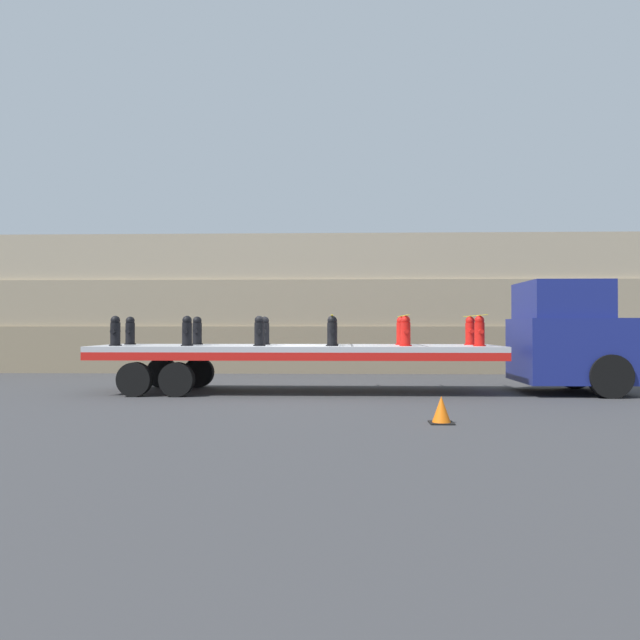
% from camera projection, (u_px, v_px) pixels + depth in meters
% --- Properties ---
extents(ground_plane, '(120.00, 120.00, 0.00)m').
position_uv_depth(ground_plane, '(297.00, 392.00, 16.36)').
color(ground_plane, '#38383A').
extents(rock_cliff, '(60.00, 3.30, 5.20)m').
position_uv_depth(rock_cliff, '(311.00, 304.00, 24.42)').
color(rock_cliff, '#84755B').
rests_on(rock_cliff, ground_plane).
extents(truck_cab, '(2.76, 2.61, 2.88)m').
position_uv_depth(truck_cab, '(574.00, 338.00, 16.15)').
color(truck_cab, navy).
rests_on(truck_cab, ground_plane).
extents(flatbed_trailer, '(10.47, 2.66, 1.23)m').
position_uv_depth(flatbed_trailer, '(275.00, 353.00, 16.39)').
color(flatbed_trailer, '#B2B2B7').
rests_on(flatbed_trailer, ground_plane).
extents(fire_hydrant_black_near_0, '(0.31, 0.47, 0.77)m').
position_uv_depth(fire_hydrant_black_near_0, '(115.00, 331.00, 15.97)').
color(fire_hydrant_black_near_0, black).
rests_on(fire_hydrant_black_near_0, flatbed_trailer).
extents(fire_hydrant_black_far_0, '(0.31, 0.47, 0.77)m').
position_uv_depth(fire_hydrant_black_far_0, '(130.00, 331.00, 17.10)').
color(fire_hydrant_black_far_0, black).
rests_on(fire_hydrant_black_far_0, flatbed_trailer).
extents(fire_hydrant_black_near_1, '(0.31, 0.47, 0.77)m').
position_uv_depth(fire_hydrant_black_near_1, '(187.00, 331.00, 15.91)').
color(fire_hydrant_black_near_1, black).
rests_on(fire_hydrant_black_near_1, flatbed_trailer).
extents(fire_hydrant_black_far_1, '(0.31, 0.47, 0.77)m').
position_uv_depth(fire_hydrant_black_far_1, '(197.00, 331.00, 17.04)').
color(fire_hydrant_black_far_1, black).
rests_on(fire_hydrant_black_far_1, flatbed_trailer).
extents(fire_hydrant_black_near_2, '(0.31, 0.47, 0.77)m').
position_uv_depth(fire_hydrant_black_near_2, '(259.00, 331.00, 15.85)').
color(fire_hydrant_black_near_2, black).
rests_on(fire_hydrant_black_near_2, flatbed_trailer).
extents(fire_hydrant_black_far_2, '(0.31, 0.47, 0.77)m').
position_uv_depth(fire_hydrant_black_far_2, '(265.00, 331.00, 16.98)').
color(fire_hydrant_black_far_2, black).
rests_on(fire_hydrant_black_far_2, flatbed_trailer).
extents(fire_hydrant_black_near_3, '(0.31, 0.47, 0.77)m').
position_uv_depth(fire_hydrant_black_near_3, '(332.00, 331.00, 15.79)').
color(fire_hydrant_black_near_3, black).
rests_on(fire_hydrant_black_near_3, flatbed_trailer).
extents(fire_hydrant_black_far_3, '(0.31, 0.47, 0.77)m').
position_uv_depth(fire_hydrant_black_far_3, '(333.00, 331.00, 16.91)').
color(fire_hydrant_black_far_3, black).
rests_on(fire_hydrant_black_far_3, flatbed_trailer).
extents(fire_hydrant_red_near_4, '(0.31, 0.47, 0.77)m').
position_uv_depth(fire_hydrant_red_near_4, '(405.00, 331.00, 15.73)').
color(fire_hydrant_red_near_4, red).
rests_on(fire_hydrant_red_near_4, flatbed_trailer).
extents(fire_hydrant_red_far_4, '(0.31, 0.47, 0.77)m').
position_uv_depth(fire_hydrant_red_far_4, '(401.00, 331.00, 16.85)').
color(fire_hydrant_red_far_4, red).
rests_on(fire_hydrant_red_far_4, flatbed_trailer).
extents(fire_hydrant_red_near_5, '(0.31, 0.47, 0.77)m').
position_uv_depth(fire_hydrant_red_near_5, '(479.00, 331.00, 15.67)').
color(fire_hydrant_red_near_5, red).
rests_on(fire_hydrant_red_near_5, flatbed_trailer).
extents(fire_hydrant_red_far_5, '(0.31, 0.47, 0.77)m').
position_uv_depth(fire_hydrant_red_far_5, '(470.00, 331.00, 16.79)').
color(fire_hydrant_red_far_5, red).
rests_on(fire_hydrant_red_far_5, flatbed_trailer).
extents(cargo_strap_rear, '(0.05, 2.76, 0.01)m').
position_uv_depth(cargo_strap_rear, '(332.00, 316.00, 16.36)').
color(cargo_strap_rear, yellow).
rests_on(cargo_strap_rear, fire_hydrant_black_near_3).
extents(cargo_strap_middle, '(0.05, 2.76, 0.01)m').
position_uv_depth(cargo_strap_middle, '(403.00, 316.00, 16.30)').
color(cargo_strap_middle, yellow).
rests_on(cargo_strap_middle, fire_hydrant_red_near_4).
extents(cargo_strap_front, '(0.05, 2.76, 0.01)m').
position_uv_depth(cargo_strap_front, '(475.00, 316.00, 16.23)').
color(cargo_strap_front, yellow).
rests_on(cargo_strap_front, fire_hydrant_red_near_5).
extents(traffic_cone, '(0.42, 0.42, 0.49)m').
position_uv_depth(traffic_cone, '(441.00, 410.00, 11.04)').
color(traffic_cone, black).
rests_on(traffic_cone, ground_plane).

